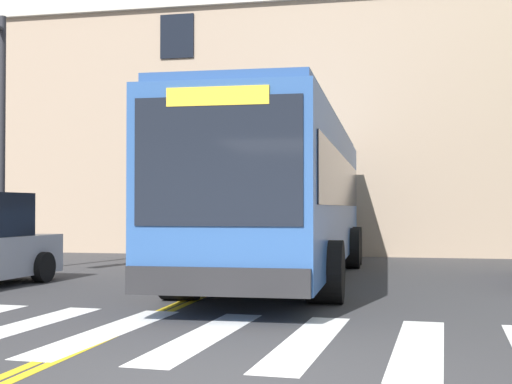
# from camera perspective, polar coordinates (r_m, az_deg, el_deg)

# --- Properties ---
(crosswalk) EXTENTS (16.31, 4.18, 0.01)m
(crosswalk) POSITION_cam_1_polar(r_m,az_deg,el_deg) (8.18, -0.10, -11.64)
(crosswalk) COLOR white
(crosswalk) RESTS_ON ground
(lane_line_yellow_inner) EXTENTS (0.12, 36.00, 0.01)m
(lane_line_yellow_inner) POSITION_cam_1_polar(r_m,az_deg,el_deg) (22.19, 3.01, -5.04)
(lane_line_yellow_inner) COLOR gold
(lane_line_yellow_inner) RESTS_ON ground
(lane_line_yellow_outer) EXTENTS (0.12, 36.00, 0.01)m
(lane_line_yellow_outer) POSITION_cam_1_polar(r_m,az_deg,el_deg) (22.17, 3.42, -5.04)
(lane_line_yellow_outer) COLOR gold
(lane_line_yellow_outer) RESTS_ON ground
(city_bus) EXTENTS (3.09, 12.17, 3.26)m
(city_bus) POSITION_cam_1_polar(r_m,az_deg,el_deg) (14.90, 2.38, -0.15)
(city_bus) COLOR #2D5699
(city_bus) RESTS_ON ground
(building_facade) EXTENTS (41.45, 9.74, 8.52)m
(building_facade) POSITION_cam_1_polar(r_m,az_deg,el_deg) (26.42, 8.53, 4.84)
(building_facade) COLOR tan
(building_facade) RESTS_ON ground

